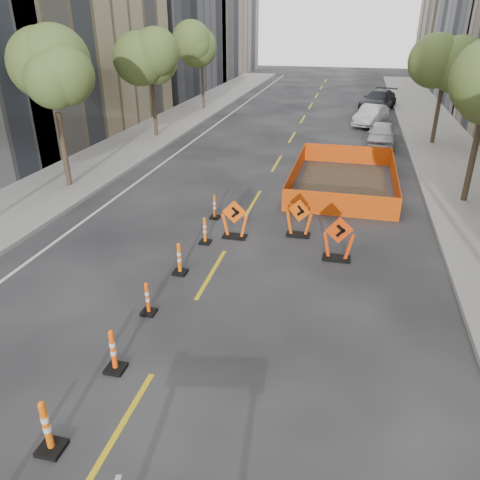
% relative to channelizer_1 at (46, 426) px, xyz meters
% --- Properties ---
extents(ground_plane, '(140.00, 140.00, 0.00)m').
position_rel_channelizer_1_xyz_m(ground_plane, '(0.95, 2.71, -0.56)').
color(ground_plane, black).
extents(sidewalk_left, '(4.00, 90.00, 0.15)m').
position_rel_channelizer_1_xyz_m(sidewalk_left, '(-8.05, 14.71, -0.49)').
color(sidewalk_left, gray).
rests_on(sidewalk_left, ground).
extents(sidewalk_right, '(4.00, 90.00, 0.15)m').
position_rel_channelizer_1_xyz_m(sidewalk_right, '(9.95, 14.71, -0.49)').
color(sidewalk_right, gray).
rests_on(sidewalk_right, ground).
extents(bld_left_d, '(12.00, 16.00, 14.00)m').
position_rel_channelizer_1_xyz_m(bld_left_d, '(-16.05, 41.91, 6.44)').
color(bld_left_d, '#4C4C51').
rests_on(bld_left_d, ground).
extents(tree_l_b, '(2.80, 2.80, 5.95)m').
position_rel_channelizer_1_xyz_m(tree_l_b, '(-7.45, 12.71, 3.96)').
color(tree_l_b, '#382B1E').
rests_on(tree_l_b, ground).
extents(tree_l_c, '(2.80, 2.80, 5.95)m').
position_rel_channelizer_1_xyz_m(tree_l_c, '(-7.45, 22.71, 3.96)').
color(tree_l_c, '#382B1E').
rests_on(tree_l_c, ground).
extents(tree_l_d, '(2.80, 2.80, 5.95)m').
position_rel_channelizer_1_xyz_m(tree_l_d, '(-7.45, 32.71, 3.96)').
color(tree_l_d, '#382B1E').
rests_on(tree_l_d, ground).
extents(tree_r_c, '(2.80, 2.80, 5.95)m').
position_rel_channelizer_1_xyz_m(tree_r_c, '(9.35, 24.71, 3.96)').
color(tree_r_c, '#382B1E').
rests_on(tree_r_c, ground).
extents(channelizer_1, '(0.44, 0.44, 1.13)m').
position_rel_channelizer_1_xyz_m(channelizer_1, '(0.00, 0.00, 0.00)').
color(channelizer_1, '#E25B09').
rests_on(channelizer_1, ground).
extents(channelizer_2, '(0.41, 0.41, 1.05)m').
position_rel_channelizer_1_xyz_m(channelizer_2, '(0.14, 2.16, -0.04)').
color(channelizer_2, '#FE4E0A').
rests_on(channelizer_2, ground).
extents(channelizer_3, '(0.36, 0.36, 0.93)m').
position_rel_channelizer_1_xyz_m(channelizer_3, '(-0.03, 4.33, -0.10)').
color(channelizer_3, '#FF500A').
rests_on(channelizer_3, ground).
extents(channelizer_4, '(0.40, 0.40, 1.01)m').
position_rel_channelizer_1_xyz_m(channelizer_4, '(0.04, 6.49, -0.06)').
color(channelizer_4, orange).
rests_on(channelizer_4, ground).
extents(channelizer_5, '(0.37, 0.37, 0.94)m').
position_rel_channelizer_1_xyz_m(channelizer_5, '(0.15, 8.65, -0.09)').
color(channelizer_5, orange).
rests_on(channelizer_5, ground).
extents(channelizer_6, '(0.37, 0.37, 0.93)m').
position_rel_channelizer_1_xyz_m(channelizer_6, '(-0.14, 10.82, -0.10)').
color(channelizer_6, '#F7560A').
rests_on(channelizer_6, ground).
extents(chevron_sign_left, '(0.97, 0.64, 1.37)m').
position_rel_channelizer_1_xyz_m(chevron_sign_left, '(1.01, 9.33, 0.12)').
color(chevron_sign_left, '#FB540A').
rests_on(chevron_sign_left, ground).
extents(chevron_sign_center, '(1.04, 0.83, 1.36)m').
position_rel_channelizer_1_xyz_m(chevron_sign_center, '(3.14, 9.99, 0.12)').
color(chevron_sign_center, '#E95209').
rests_on(chevron_sign_center, ground).
extents(chevron_sign_right, '(1.10, 0.84, 1.46)m').
position_rel_channelizer_1_xyz_m(chevron_sign_right, '(4.54, 8.49, 0.17)').
color(chevron_sign_right, red).
rests_on(chevron_sign_right, ground).
extents(safety_fence, '(4.45, 7.51, 0.93)m').
position_rel_channelizer_1_xyz_m(safety_fence, '(4.47, 15.84, -0.10)').
color(safety_fence, '#EE4F0C').
rests_on(safety_fence, ground).
extents(parked_car_near, '(1.86, 4.05, 1.34)m').
position_rel_channelizer_1_xyz_m(parked_car_near, '(6.34, 23.74, 0.11)').
color(parked_car_near, silver).
rests_on(parked_car_near, ground).
extents(parked_car_mid, '(2.65, 4.36, 1.36)m').
position_rel_channelizer_1_xyz_m(parked_car_mid, '(5.82, 29.72, 0.11)').
color(parked_car_mid, '#ADADB3').
rests_on(parked_car_mid, ground).
extents(parked_car_far, '(3.53, 5.62, 1.52)m').
position_rel_channelizer_1_xyz_m(parked_car_far, '(6.49, 36.28, 0.20)').
color(parked_car_far, black).
rests_on(parked_car_far, ground).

